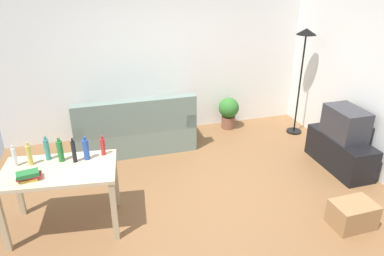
% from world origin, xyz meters
% --- Properties ---
extents(ground_plane, '(5.20, 4.40, 0.02)m').
position_xyz_m(ground_plane, '(0.00, 0.00, -0.01)').
color(ground_plane, brown).
extents(wall_rear, '(5.20, 0.10, 2.70)m').
position_xyz_m(wall_rear, '(0.00, 2.20, 1.35)').
color(wall_rear, white).
rests_on(wall_rear, ground_plane).
extents(wall_right, '(0.10, 4.40, 2.70)m').
position_xyz_m(wall_right, '(2.60, 0.00, 1.35)').
color(wall_right, silver).
rests_on(wall_right, ground_plane).
extents(couch, '(1.85, 0.84, 0.92)m').
position_xyz_m(couch, '(-0.54, 1.59, 0.31)').
color(couch, slate).
rests_on(couch, ground_plane).
extents(tv_stand, '(0.44, 1.10, 0.48)m').
position_xyz_m(tv_stand, '(2.25, 0.15, 0.24)').
color(tv_stand, black).
rests_on(tv_stand, ground_plane).
extents(tv, '(0.41, 0.60, 0.44)m').
position_xyz_m(tv, '(2.25, 0.15, 0.70)').
color(tv, '#2D2D33').
rests_on(tv, tv_stand).
extents(torchiere_lamp, '(0.32, 0.32, 1.81)m').
position_xyz_m(torchiere_lamp, '(2.25, 1.40, 1.41)').
color(torchiere_lamp, black).
rests_on(torchiere_lamp, ground_plane).
extents(desk, '(1.27, 0.84, 0.76)m').
position_xyz_m(desk, '(-1.57, -0.12, 0.65)').
color(desk, '#C6B28E').
rests_on(desk, ground_plane).
extents(potted_plant, '(0.36, 0.36, 0.57)m').
position_xyz_m(potted_plant, '(1.19, 1.90, 0.33)').
color(potted_plant, brown).
rests_on(potted_plant, ground_plane).
extents(storage_box, '(0.49, 0.35, 0.30)m').
position_xyz_m(storage_box, '(1.57, -1.03, 0.15)').
color(storage_box, olive).
rests_on(storage_box, ground_plane).
extents(bottle_clear, '(0.05, 0.05, 0.25)m').
position_xyz_m(bottle_clear, '(-2.01, 0.07, 0.87)').
color(bottle_clear, silver).
rests_on(bottle_clear, desk).
extents(bottle_squat, '(0.05, 0.05, 0.27)m').
position_xyz_m(bottle_squat, '(-1.86, 0.05, 0.88)').
color(bottle_squat, '#BCB24C').
rests_on(bottle_squat, desk).
extents(bottle_tall, '(0.06, 0.06, 0.29)m').
position_xyz_m(bottle_tall, '(-1.68, 0.12, 0.89)').
color(bottle_tall, teal).
rests_on(bottle_tall, desk).
extents(bottle_green, '(0.07, 0.07, 0.28)m').
position_xyz_m(bottle_green, '(-1.54, 0.04, 0.89)').
color(bottle_green, '#1E722D').
rests_on(bottle_green, desk).
extents(bottle_dark, '(0.05, 0.05, 0.29)m').
position_xyz_m(bottle_dark, '(-1.40, -0.02, 0.89)').
color(bottle_dark, black).
rests_on(bottle_dark, desk).
extents(bottle_blue, '(0.07, 0.07, 0.28)m').
position_xyz_m(bottle_blue, '(-1.27, 0.01, 0.88)').
color(bottle_blue, '#2347A3').
rests_on(bottle_blue, desk).
extents(bottle_red, '(0.05, 0.05, 0.24)m').
position_xyz_m(bottle_red, '(-1.08, 0.06, 0.86)').
color(bottle_red, '#AD2323').
rests_on(bottle_red, desk).
extents(book_stack, '(0.24, 0.18, 0.09)m').
position_xyz_m(book_stack, '(-1.85, -0.27, 0.81)').
color(book_stack, '#B7932D').
rests_on(book_stack, desk).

